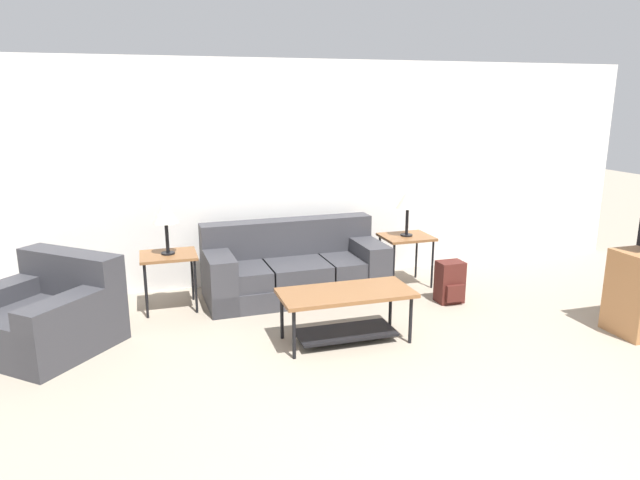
{
  "coord_description": "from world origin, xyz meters",
  "views": [
    {
      "loc": [
        -1.7,
        -2.29,
        2.17
      ],
      "look_at": [
        -0.09,
        2.93,
        0.8
      ],
      "focal_mm": 32.0,
      "sensor_mm": 36.0,
      "label": 1
    }
  ],
  "objects_px": {
    "table_lamp_left": "(165,214)",
    "backpack": "(450,282)",
    "table_lamp_right": "(408,200)",
    "couch": "(294,269)",
    "coffee_table": "(346,304)",
    "side_table_left": "(169,260)",
    "side_table_right": "(406,241)",
    "armchair": "(46,317)"
  },
  "relations": [
    {
      "from": "couch",
      "to": "table_lamp_left",
      "type": "xyz_separation_m",
      "value": [
        -1.35,
        -0.03,
        0.72
      ]
    },
    {
      "from": "coffee_table",
      "to": "table_lamp_left",
      "type": "height_order",
      "value": "table_lamp_left"
    },
    {
      "from": "side_table_left",
      "to": "backpack",
      "type": "bearing_deg",
      "value": -13.35
    },
    {
      "from": "armchair",
      "to": "table_lamp_left",
      "type": "height_order",
      "value": "table_lamp_left"
    },
    {
      "from": "armchair",
      "to": "side_table_left",
      "type": "height_order",
      "value": "armchair"
    },
    {
      "from": "table_lamp_left",
      "to": "backpack",
      "type": "bearing_deg",
      "value": -13.35
    },
    {
      "from": "couch",
      "to": "coffee_table",
      "type": "relative_size",
      "value": 1.66
    },
    {
      "from": "side_table_right",
      "to": "table_lamp_right",
      "type": "xyz_separation_m",
      "value": [
        0.0,
        0.0,
        0.49
      ]
    },
    {
      "from": "coffee_table",
      "to": "side_table_left",
      "type": "relative_size",
      "value": 2.02
    },
    {
      "from": "couch",
      "to": "coffee_table",
      "type": "distance_m",
      "value": 1.36
    },
    {
      "from": "side_table_left",
      "to": "side_table_right",
      "type": "relative_size",
      "value": 1.0
    },
    {
      "from": "table_lamp_left",
      "to": "backpack",
      "type": "relative_size",
      "value": 1.21
    },
    {
      "from": "coffee_table",
      "to": "table_lamp_right",
      "type": "relative_size",
      "value": 2.18
    },
    {
      "from": "table_lamp_left",
      "to": "couch",
      "type": "bearing_deg",
      "value": 1.41
    },
    {
      "from": "side_table_left",
      "to": "backpack",
      "type": "relative_size",
      "value": 1.31
    },
    {
      "from": "couch",
      "to": "armchair",
      "type": "distance_m",
      "value": 2.54
    },
    {
      "from": "side_table_right",
      "to": "table_lamp_right",
      "type": "height_order",
      "value": "table_lamp_right"
    },
    {
      "from": "couch",
      "to": "table_lamp_left",
      "type": "distance_m",
      "value": 1.53
    },
    {
      "from": "coffee_table",
      "to": "side_table_left",
      "type": "height_order",
      "value": "side_table_left"
    },
    {
      "from": "table_lamp_right",
      "to": "backpack",
      "type": "distance_m",
      "value": 1.08
    },
    {
      "from": "side_table_right",
      "to": "backpack",
      "type": "xyz_separation_m",
      "value": [
        0.2,
        -0.69,
        -0.31
      ]
    },
    {
      "from": "side_table_left",
      "to": "table_lamp_left",
      "type": "xyz_separation_m",
      "value": [
        -0.0,
        0.0,
        0.49
      ]
    },
    {
      "from": "side_table_right",
      "to": "side_table_left",
      "type": "bearing_deg",
      "value": 180.0
    },
    {
      "from": "side_table_right",
      "to": "backpack",
      "type": "height_order",
      "value": "side_table_right"
    },
    {
      "from": "table_lamp_left",
      "to": "coffee_table",
      "type": "bearing_deg",
      "value": -41.67
    },
    {
      "from": "table_lamp_left",
      "to": "table_lamp_right",
      "type": "xyz_separation_m",
      "value": [
        2.7,
        0.0,
        0.0
      ]
    },
    {
      "from": "couch",
      "to": "backpack",
      "type": "relative_size",
      "value": 4.4
    },
    {
      "from": "side_table_right",
      "to": "couch",
      "type": "bearing_deg",
      "value": 178.59
    },
    {
      "from": "couch",
      "to": "armchair",
      "type": "bearing_deg",
      "value": -164.44
    },
    {
      "from": "couch",
      "to": "table_lamp_right",
      "type": "distance_m",
      "value": 1.54
    },
    {
      "from": "side_table_left",
      "to": "table_lamp_right",
      "type": "height_order",
      "value": "table_lamp_right"
    },
    {
      "from": "coffee_table",
      "to": "side_table_right",
      "type": "relative_size",
      "value": 2.02
    },
    {
      "from": "table_lamp_left",
      "to": "table_lamp_right",
      "type": "height_order",
      "value": "same"
    },
    {
      "from": "armchair",
      "to": "table_lamp_left",
      "type": "relative_size",
      "value": 2.65
    },
    {
      "from": "side_table_right",
      "to": "table_lamp_right",
      "type": "distance_m",
      "value": 0.49
    },
    {
      "from": "coffee_table",
      "to": "table_lamp_right",
      "type": "xyz_separation_m",
      "value": [
        1.22,
        1.32,
        0.67
      ]
    },
    {
      "from": "armchair",
      "to": "side_table_right",
      "type": "height_order",
      "value": "armchair"
    },
    {
      "from": "couch",
      "to": "coffee_table",
      "type": "bearing_deg",
      "value": -84.47
    },
    {
      "from": "armchair",
      "to": "side_table_left",
      "type": "relative_size",
      "value": 2.45
    },
    {
      "from": "armchair",
      "to": "coffee_table",
      "type": "relative_size",
      "value": 1.21
    },
    {
      "from": "armchair",
      "to": "side_table_right",
      "type": "relative_size",
      "value": 2.45
    },
    {
      "from": "couch",
      "to": "table_lamp_right",
      "type": "bearing_deg",
      "value": -1.41
    }
  ]
}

